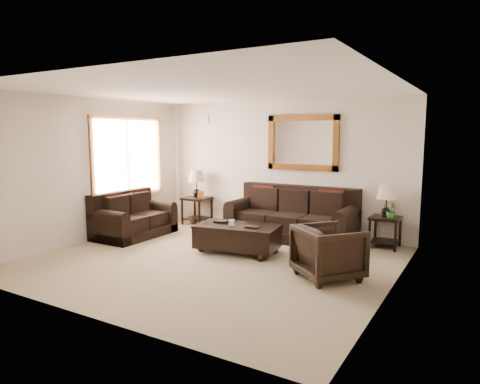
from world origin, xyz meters
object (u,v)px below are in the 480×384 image
Objects in this scene: loveseat at (132,220)px; armchair at (329,250)px; end_table_left at (197,189)px; end_table_right at (386,207)px; sofa at (292,220)px; coffee_table at (238,235)px.

armchair is at bearing -96.51° from loveseat.
armchair is (3.80, -2.09, -0.38)m from end_table_left.
loveseat is 1.39× the size of end_table_right.
end_table_left is 4.13m from end_table_right.
sofa reaches higher than armchair.
sofa is at bearing -62.85° from loveseat.
sofa is at bearing 65.31° from coffee_table.
end_table_right is 2.16m from armchair.
end_table_left reaches higher than armchair.
end_table_left is at bearing -14.47° from loveseat.
end_table_right reaches higher than armchair.
end_table_left reaches higher than sofa.
loveseat is 4.24m from armchair.
end_table_left is at bearing -179.71° from end_table_right.
coffee_table is (2.01, -1.58, -0.50)m from end_table_left.
coffee_table is 1.87m from armchair.
coffee_table is (-0.40, -1.42, -0.07)m from sofa.
end_table_right reaches higher than coffee_table.
end_table_right reaches higher than loveseat.
loveseat reaches higher than coffee_table.
end_table_right is 2.69m from coffee_table.
armchair reaches higher than coffee_table.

